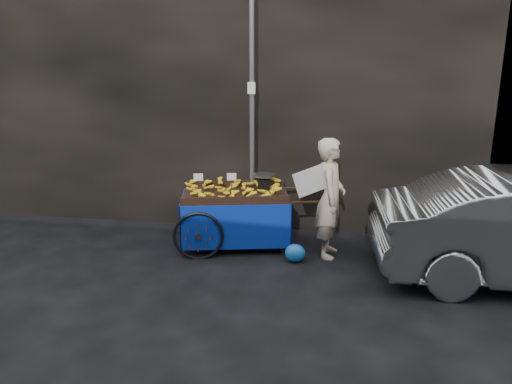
# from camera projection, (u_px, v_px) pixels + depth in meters

# --- Properties ---
(ground) EXTENTS (80.00, 80.00, 0.00)m
(ground) POSITION_uv_depth(u_px,v_px,m) (217.00, 263.00, 7.17)
(ground) COLOR black
(ground) RESTS_ON ground
(building_wall) EXTENTS (13.50, 2.00, 5.00)m
(building_wall) POSITION_uv_depth(u_px,v_px,m) (269.00, 77.00, 8.91)
(building_wall) COLOR black
(building_wall) RESTS_ON ground
(street_pole) EXTENTS (0.12, 0.10, 4.00)m
(street_pole) POSITION_uv_depth(u_px,v_px,m) (252.00, 113.00, 7.82)
(street_pole) COLOR slate
(street_pole) RESTS_ON ground
(banana_cart) EXTENTS (2.38, 1.43, 1.21)m
(banana_cart) POSITION_uv_depth(u_px,v_px,m) (232.00, 199.00, 7.69)
(banana_cart) COLOR black
(banana_cart) RESTS_ON ground
(vendor) EXTENTS (0.77, 0.67, 1.77)m
(vendor) POSITION_uv_depth(u_px,v_px,m) (330.00, 198.00, 7.24)
(vendor) COLOR #BDAA8C
(vendor) RESTS_ON ground
(plastic_bag) EXTENTS (0.30, 0.24, 0.27)m
(plastic_bag) POSITION_uv_depth(u_px,v_px,m) (295.00, 253.00, 7.19)
(plastic_bag) COLOR blue
(plastic_bag) RESTS_ON ground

